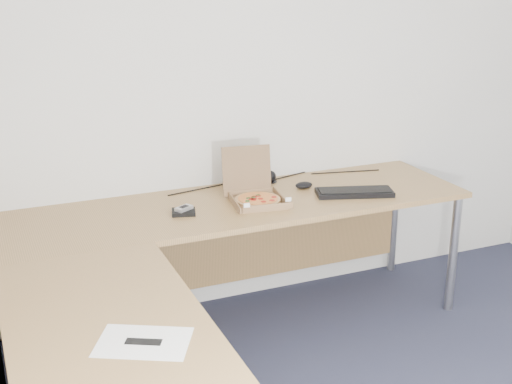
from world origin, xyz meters
name	(u,v)px	position (x,y,z in m)	size (l,w,h in m)	color
desk	(207,246)	(-0.82, 0.97, 0.70)	(2.50, 2.20, 0.73)	#9F7744
pizza_box	(257,197)	(-0.41, 1.36, 0.76)	(0.27, 0.31, 0.27)	olive
drinking_glass	(251,182)	(-0.36, 1.56, 0.78)	(0.06, 0.06, 0.11)	white
keyboard	(354,192)	(0.13, 1.27, 0.74)	(0.42, 0.15, 0.03)	black
mouse	(304,185)	(-0.07, 1.48, 0.75)	(0.10, 0.07, 0.04)	black
wallet	(184,212)	(-0.82, 1.35, 0.74)	(0.12, 0.10, 0.02)	black
phone	(184,208)	(-0.81, 1.36, 0.76)	(0.09, 0.05, 0.02)	#B2B5BA
paper_sheet	(143,342)	(-1.31, 0.22, 0.73)	(0.31, 0.22, 0.00)	white
dome_speaker	(269,176)	(-0.20, 1.67, 0.77)	(0.09, 0.09, 0.07)	black
cable_bundle	(272,180)	(-0.18, 1.68, 0.73)	(0.64, 0.04, 0.01)	black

